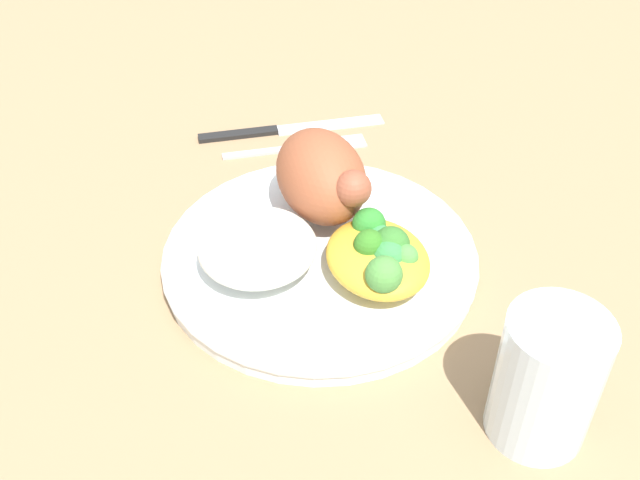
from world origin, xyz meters
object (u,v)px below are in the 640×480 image
Objects in this scene: fork at (304,146)px; rice_pile at (257,246)px; roasted_chicken at (322,177)px; water_glass at (547,379)px; plate at (320,257)px; mac_cheese_with_broccoli at (380,255)px; knife at (276,129)px.

rice_pile is at bearing -30.27° from fork.
roasted_chicken is 1.12× the size of water_glass.
fork is at bearing 164.81° from plate.
plate is 2.65× the size of water_glass.
roasted_chicken is at bearing -12.15° from fork.
rice_pile reaches higher than fork.
mac_cheese_with_broccoli is 0.21m from fork.
rice_pile is 0.64× the size of fork.
rice_pile reaches higher than plate.
fork is at bearing 176.71° from mac_cheese_with_broccoli.
fork is at bearing 167.85° from roasted_chicken.
roasted_chicken is at bearing -170.84° from mac_cheese_with_broccoli.
roasted_chicken reaches higher than plate.
roasted_chicken reaches higher than rice_pile.
water_glass reaches higher than rice_pile.
roasted_chicken is 0.25m from water_glass.
mac_cheese_with_broccoli is 0.64× the size of fork.
knife is (-0.16, 0.01, -0.05)m from roasted_chicken.
knife is at bearing 171.94° from plate.
knife is at bearing -179.02° from mac_cheese_with_broccoli.
mac_cheese_with_broccoli is 0.48× the size of knife.
water_glass reaches higher than fork.
rice_pile is at bearing -21.51° from knife.
plate is at bearing -22.73° from roasted_chicken.
mac_cheese_with_broccoli reaches higher than fork.
water_glass is at bearing 21.29° from plate.
mac_cheese_with_broccoli reaches higher than plate.
rice_pile is 0.23m from water_glass.
fork is 0.36m from water_glass.
plate reaches higher than fork.
plate is at bearing -158.71° from water_glass.
plate reaches higher than knife.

